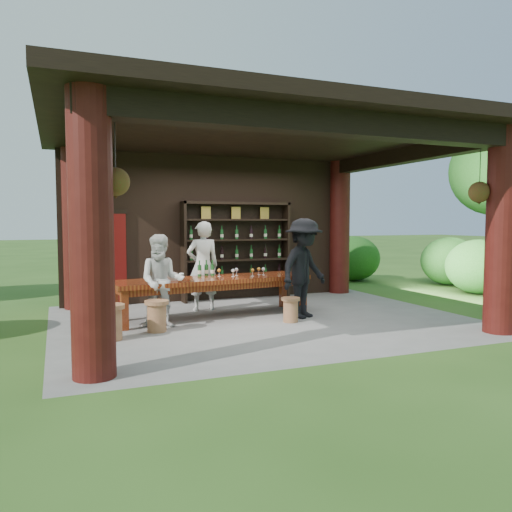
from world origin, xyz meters
name	(u,v)px	position (x,y,z in m)	size (l,w,h in m)	color
ground	(264,320)	(0.00, 0.00, 0.00)	(90.00, 90.00, 0.00)	#2D5119
pavilion	(255,204)	(-0.01, 0.43, 2.13)	(7.50, 6.00, 3.60)	slate
wine_shelf	(237,251)	(0.34, 2.45, 1.13)	(2.56, 0.39, 2.25)	black
tasting_table	(213,283)	(-0.79, 0.60, 0.64)	(3.84, 1.35, 0.75)	#57180C
stool_near_left	(157,315)	(-2.03, -0.28, 0.27)	(0.39, 0.39, 0.52)	brown
stool_near_right	(291,309)	(0.36, -0.38, 0.23)	(0.34, 0.34, 0.44)	brown
stool_far_left	(111,321)	(-2.78, -0.60, 0.29)	(0.42, 0.42, 0.55)	brown
host	(203,266)	(-0.77, 1.37, 0.90)	(0.66, 0.43, 1.81)	beige
guest_woman	(162,281)	(-1.87, 0.04, 0.80)	(0.77, 0.60, 1.59)	beige
guest_man	(304,268)	(0.77, -0.09, 0.93)	(1.20, 0.69, 1.86)	black
table_bottles	(206,268)	(-0.83, 0.93, 0.90)	(0.35, 0.13, 0.31)	#194C1E
table_glasses	(244,272)	(-0.14, 0.68, 0.82)	(0.96, 0.31, 0.15)	silver
napkin_basket	(169,277)	(-1.66, 0.44, 0.82)	(0.26, 0.18, 0.14)	#BF6672
shrubs	(362,277)	(2.84, 1.07, 0.56)	(14.51, 8.95, 1.36)	#194C14
trees	(371,155)	(3.43, 1.63, 3.37)	(22.64, 10.03, 4.80)	#3F2819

